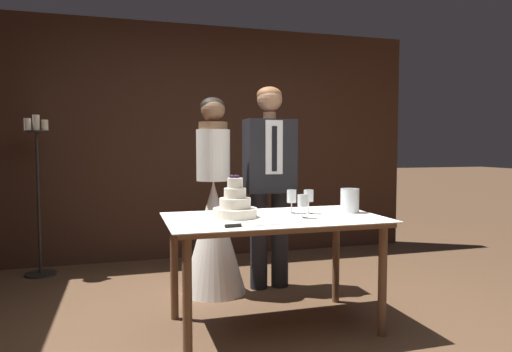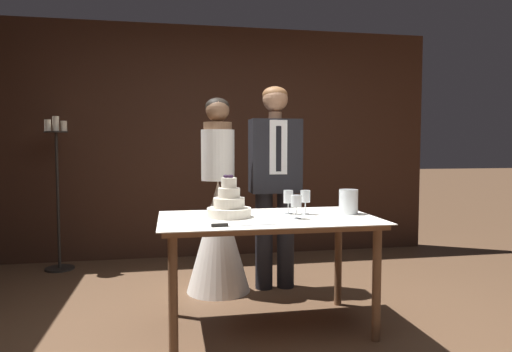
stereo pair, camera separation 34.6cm
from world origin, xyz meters
TOP-DOWN VIEW (x-y plane):
  - ground_plane at (0.00, 0.00)m, footprint 40.00×40.00m
  - wall_back at (0.00, 2.44)m, footprint 4.89×0.12m
  - cake_table at (0.08, 0.26)m, footprint 1.45×0.85m
  - tiered_cake at (-0.17, 0.31)m, footprint 0.30×0.30m
  - cake_knife at (-0.20, -0.05)m, footprint 0.42×0.05m
  - wine_glass_near at (0.25, 0.16)m, footprint 0.07×0.07m
  - wine_glass_middle at (0.26, 0.38)m, footprint 0.07×0.07m
  - wine_glass_far at (0.37, 0.33)m, footprint 0.07×0.07m
  - hurricane_candle at (0.67, 0.30)m, footprint 0.13×0.13m
  - bride at (-0.16, 1.10)m, footprint 0.54×0.54m
  - groom at (0.33, 1.10)m, footprint 0.43×0.25m
  - candle_stand at (-1.66, 2.08)m, footprint 0.28×0.28m

SIDE VIEW (x-z plane):
  - ground_plane at x=0.00m, z-range 0.00..0.00m
  - bride at x=-0.16m, z-range -0.22..1.42m
  - cake_table at x=0.08m, z-range 0.30..1.05m
  - candle_stand at x=-1.66m, z-range 0.00..1.53m
  - cake_knife at x=-0.20m, z-range 0.75..0.78m
  - hurricane_candle at x=0.67m, z-range 0.75..0.93m
  - tiered_cake at x=-0.17m, z-range 0.70..0.98m
  - wine_glass_near at x=0.25m, z-range 0.79..0.94m
  - wine_glass_middle at x=0.26m, z-range 0.79..0.95m
  - wine_glass_far at x=0.37m, z-range 0.79..0.96m
  - groom at x=0.33m, z-range 0.12..1.87m
  - wall_back at x=0.00m, z-range 0.00..2.56m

